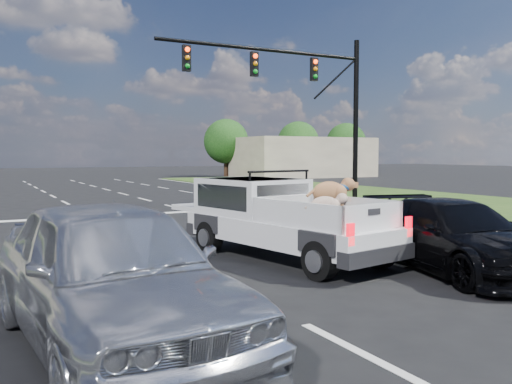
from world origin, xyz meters
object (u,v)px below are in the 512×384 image
at_px(traffic_signal, 310,90).
at_px(black_coupe, 455,236).
at_px(pickup_truck, 280,217).
at_px(silver_sedan, 113,273).

bearing_deg(traffic_signal, black_coupe, -111.99).
bearing_deg(pickup_truck, silver_sedan, -150.72).
relative_size(pickup_truck, silver_sedan, 1.04).
xyz_separation_m(pickup_truck, silver_sedan, (-4.15, -3.52, -0.01)).
relative_size(traffic_signal, silver_sedan, 1.91).
height_order(pickup_truck, black_coupe, pickup_truck).
bearing_deg(black_coupe, silver_sedan, -158.08).
height_order(pickup_truck, silver_sedan, pickup_truck).
distance_m(silver_sedan, black_coupe, 6.38).
height_order(traffic_signal, silver_sedan, traffic_signal).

